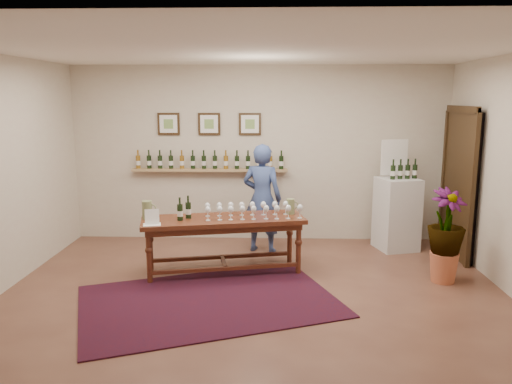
{
  "coord_description": "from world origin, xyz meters",
  "views": [
    {
      "loc": [
        0.21,
        -5.49,
        2.29
      ],
      "look_at": [
        0.0,
        0.8,
        1.1
      ],
      "focal_mm": 35.0,
      "sensor_mm": 36.0,
      "label": 1
    }
  ],
  "objects_px": {
    "potted_plant": "(446,236)",
    "person": "(262,198)",
    "tasting_table": "(223,226)",
    "display_pedestal": "(397,214)"
  },
  "relations": [
    {
      "from": "tasting_table",
      "to": "display_pedestal",
      "type": "distance_m",
      "value": 2.79
    },
    {
      "from": "potted_plant",
      "to": "person",
      "type": "bearing_deg",
      "value": 152.38
    },
    {
      "from": "tasting_table",
      "to": "display_pedestal",
      "type": "xyz_separation_m",
      "value": [
        2.54,
        1.14,
        -0.09
      ]
    },
    {
      "from": "potted_plant",
      "to": "person",
      "type": "height_order",
      "value": "person"
    },
    {
      "from": "person",
      "to": "potted_plant",
      "type": "bearing_deg",
      "value": 168.54
    },
    {
      "from": "tasting_table",
      "to": "potted_plant",
      "type": "xyz_separation_m",
      "value": [
        2.8,
        -0.25,
        -0.03
      ]
    },
    {
      "from": "display_pedestal",
      "to": "potted_plant",
      "type": "xyz_separation_m",
      "value": [
        0.26,
        -1.39,
        0.05
      ]
    },
    {
      "from": "display_pedestal",
      "to": "tasting_table",
      "type": "bearing_deg",
      "value": -155.82
    },
    {
      "from": "potted_plant",
      "to": "person",
      "type": "xyz_separation_m",
      "value": [
        -2.31,
        1.21,
        0.21
      ]
    },
    {
      "from": "display_pedestal",
      "to": "person",
      "type": "bearing_deg",
      "value": -174.9
    }
  ]
}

